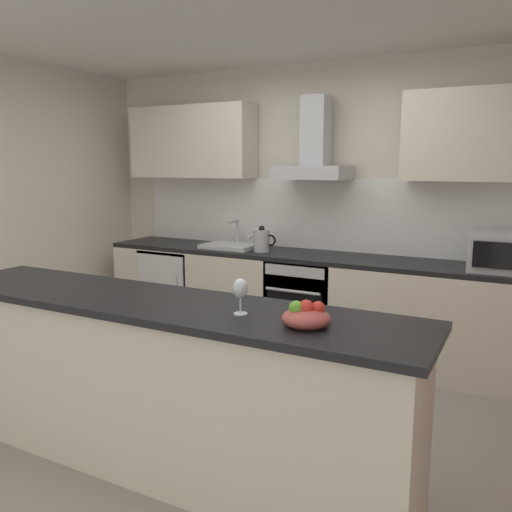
{
  "coord_description": "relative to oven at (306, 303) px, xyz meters",
  "views": [
    {
      "loc": [
        1.67,
        -2.78,
        1.68
      ],
      "look_at": [
        -0.02,
        0.44,
        1.05
      ],
      "focal_mm": 36.59,
      "sensor_mm": 36.0,
      "label": 1
    }
  ],
  "objects": [
    {
      "name": "ceiling",
      "position": [
        0.05,
        -1.47,
        2.15
      ],
      "size": [
        5.7,
        4.64,
        0.02
      ],
      "primitive_type": "cube",
      "color": "white"
    },
    {
      "name": "ground",
      "position": [
        0.05,
        -1.47,
        -0.47
      ],
      "size": [
        5.7,
        4.64,
        0.02
      ],
      "primitive_type": "cube",
      "color": "gray"
    },
    {
      "name": "sink",
      "position": [
        -0.79,
        0.01,
        0.47
      ],
      "size": [
        0.5,
        0.4,
        0.26
      ],
      "color": "silver",
      "rests_on": "counter_back"
    },
    {
      "name": "wall_back",
      "position": [
        0.05,
        0.41,
        0.84
      ],
      "size": [
        5.7,
        0.12,
        2.6
      ],
      "primitive_type": "cube",
      "color": "silver",
      "rests_on": "ground"
    },
    {
      "name": "wine_glass",
      "position": [
        0.52,
        -2.13,
        0.63
      ],
      "size": [
        0.08,
        0.08,
        0.18
      ],
      "color": "silver",
      "rests_on": "counter_island"
    },
    {
      "name": "refrigerator",
      "position": [
        -1.42,
        -0.0,
        -0.03
      ],
      "size": [
        0.58,
        0.6,
        0.85
      ],
      "color": "white",
      "rests_on": "ground"
    },
    {
      "name": "backsplash_tile",
      "position": [
        0.05,
        0.33,
        0.77
      ],
      "size": [
        4.0,
        0.02,
        0.66
      ],
      "primitive_type": "cube",
      "color": "white"
    },
    {
      "name": "counter_back",
      "position": [
        0.05,
        0.03,
        -0.01
      ],
      "size": [
        4.14,
        0.6,
        0.9
      ],
      "color": "beige",
      "rests_on": "ground"
    },
    {
      "name": "range_hood",
      "position": [
        -0.0,
        0.13,
        1.33
      ],
      "size": [
        0.62,
        0.45,
        0.72
      ],
      "color": "#B7BABC"
    },
    {
      "name": "counter_island",
      "position": [
        -0.02,
        -2.09,
        0.03
      ],
      "size": [
        2.93,
        0.64,
        0.97
      ],
      "color": "beige",
      "rests_on": "ground"
    },
    {
      "name": "kettle",
      "position": [
        -0.44,
        -0.03,
        0.55
      ],
      "size": [
        0.29,
        0.15,
        0.24
      ],
      "color": "#B7BABC",
      "rests_on": "counter_back"
    },
    {
      "name": "microwave",
      "position": [
        1.59,
        -0.03,
        0.59
      ],
      "size": [
        0.5,
        0.38,
        0.3
      ],
      "color": "#B7BABC",
      "rests_on": "counter_back"
    },
    {
      "name": "oven",
      "position": [
        0.0,
        0.0,
        0.0
      ],
      "size": [
        0.6,
        0.62,
        0.8
      ],
      "color": "slate",
      "rests_on": "ground"
    },
    {
      "name": "fruit_bowl",
      "position": [
        0.87,
        -2.15,
        0.56
      ],
      "size": [
        0.22,
        0.22,
        0.13
      ],
      "color": "#B24C47",
      "rests_on": "counter_island"
    },
    {
      "name": "upper_cabinets",
      "position": [
        0.05,
        0.18,
        1.45
      ],
      "size": [
        4.08,
        0.32,
        0.7
      ],
      "color": "beige"
    }
  ]
}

